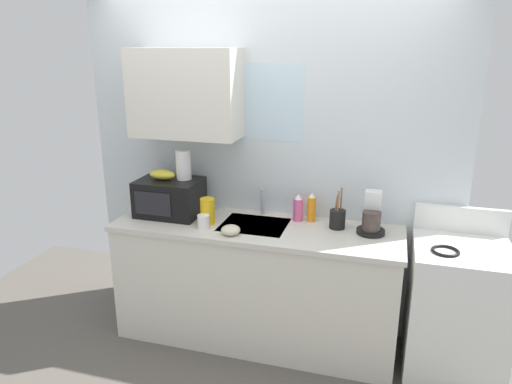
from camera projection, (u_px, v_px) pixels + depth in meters
kitchen_wall_assembly at (255, 153)px, 3.50m from camera, size 2.81×0.42×2.50m
counter_unit at (256, 282)px, 3.46m from camera, size 2.04×0.63×0.90m
sink_faucet at (263, 202)px, 3.52m from camera, size 0.03×0.03×0.20m
stove_range at (455, 310)px, 3.10m from camera, size 0.60×0.60×1.08m
microwave at (170, 197)px, 3.51m from camera, size 0.46×0.35×0.27m
banana_bunch at (162, 175)px, 3.47m from camera, size 0.20×0.11×0.07m
paper_towel_roll at (184, 165)px, 3.46m from camera, size 0.11×0.11×0.22m
coffee_maker at (372, 218)px, 3.18m from camera, size 0.19×0.21×0.28m
dish_soap_bottle_pink at (298, 208)px, 3.40m from camera, size 0.07×0.07×0.20m
dish_soap_bottle_orange at (312, 208)px, 3.39m from camera, size 0.06×0.06×0.21m
cereal_canister at (208, 211)px, 3.34m from camera, size 0.10×0.10×0.19m
mug_white at (203, 222)px, 3.27m from camera, size 0.08×0.08×0.09m
utensil_crock at (337, 218)px, 3.27m from camera, size 0.11×0.11×0.29m
small_bowl at (231, 230)px, 3.16m from camera, size 0.13×0.13×0.06m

